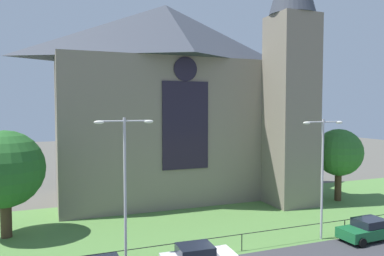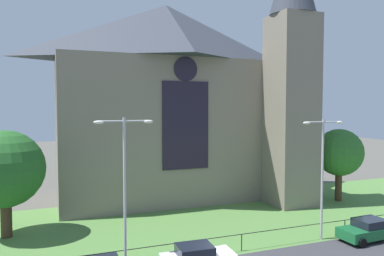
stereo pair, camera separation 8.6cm
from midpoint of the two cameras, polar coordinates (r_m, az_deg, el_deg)
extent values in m
plane|color=#56544C|center=(31.42, -3.03, -14.12)|extent=(160.00, 160.00, 0.00)
cube|color=#517F3D|center=(29.61, -1.80, -15.21)|extent=(120.00, 20.00, 0.01)
cube|color=gray|center=(39.62, -4.05, -0.21)|extent=(22.00, 12.00, 14.00)
pyramid|color=#383D47|center=(40.28, -4.11, 14.14)|extent=(22.00, 12.00, 6.00)
cube|color=black|center=(33.85, -1.08, 0.40)|extent=(4.40, 0.16, 8.00)
cylinder|color=black|center=(33.98, -1.09, 9.02)|extent=(2.20, 0.15, 2.20)
cube|color=gray|center=(36.78, 14.82, 2.54)|extent=(4.00, 4.00, 18.00)
cylinder|color=black|center=(25.36, 7.55, -15.82)|extent=(34.05, 0.05, 0.05)
cylinder|color=black|center=(25.54, 7.54, -16.99)|extent=(0.07, 0.07, 1.10)
cylinder|color=black|center=(30.34, 22.26, -13.91)|extent=(0.07, 0.07, 1.10)
cylinder|color=#423021|center=(30.57, -26.65, -12.14)|extent=(0.77, 0.77, 2.88)
sphere|color=#235B23|center=(29.85, -26.82, -5.61)|extent=(5.54, 5.54, 5.54)
cylinder|color=#4C3823|center=(40.45, 21.40, -8.14)|extent=(0.66, 0.66, 3.11)
sphere|color=#2D6B28|center=(39.95, 21.49, -3.48)|extent=(4.67, 4.67, 4.67)
cylinder|color=#B2B2B7|center=(21.88, -10.32, -9.97)|extent=(0.16, 0.16, 8.78)
cylinder|color=#B2B2B7|center=(21.20, -12.29, 1.03)|extent=(1.40, 0.10, 0.10)
cylinder|color=#B2B2B7|center=(21.46, -8.59, 1.09)|extent=(1.40, 0.10, 0.10)
ellipsoid|color=white|center=(21.11, -14.17, 0.86)|extent=(0.57, 0.26, 0.20)
ellipsoid|color=white|center=(21.62, -6.78, 0.99)|extent=(0.57, 0.26, 0.20)
cylinder|color=#B2B2B7|center=(27.94, 19.22, -7.47)|extent=(0.16, 0.16, 8.53)
cylinder|color=#B2B2B7|center=(27.05, 18.24, 0.88)|extent=(1.40, 0.10, 0.10)
cylinder|color=#B2B2B7|center=(27.95, 20.47, 0.91)|extent=(1.40, 0.10, 0.10)
ellipsoid|color=white|center=(26.61, 17.07, 0.75)|extent=(0.57, 0.26, 0.20)
ellipsoid|color=white|center=(28.42, 21.52, 0.82)|extent=(0.57, 0.26, 0.20)
cube|color=black|center=(22.28, 0.37, -18.17)|extent=(2.07, 1.69, 0.55)
cylinder|color=black|center=(23.95, 3.64, -18.97)|extent=(0.65, 0.25, 0.64)
cube|color=#196033|center=(29.82, 25.18, -14.16)|extent=(4.27, 1.97, 0.70)
cube|color=black|center=(29.79, 25.47, -12.93)|extent=(2.06, 1.68, 0.55)
cylinder|color=black|center=(28.29, 24.53, -15.71)|extent=(0.65, 0.25, 0.64)
cylinder|color=black|center=(29.46, 21.85, -14.89)|extent=(0.65, 0.25, 0.64)
cylinder|color=black|center=(31.53, 25.73, -13.77)|extent=(0.65, 0.25, 0.64)
camera|label=1|loc=(0.04, -90.09, 0.00)|focal=34.83mm
camera|label=2|loc=(0.04, 89.91, 0.00)|focal=34.83mm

